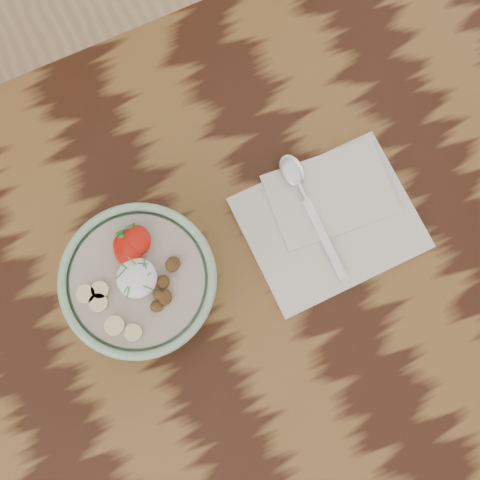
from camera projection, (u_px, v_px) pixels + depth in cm
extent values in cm
cube|color=black|center=(187.00, 337.00, 92.04)|extent=(160.00, 90.00, 4.00)
cylinder|color=#4C2D19|center=(440.00, 47.00, 141.98)|extent=(7.00, 7.00, 71.00)
cylinder|color=#88B790|center=(148.00, 291.00, 90.76)|extent=(8.55, 8.55, 1.22)
torus|color=#88B790|center=(137.00, 280.00, 81.00)|extent=(19.45, 19.45, 1.12)
cylinder|color=#BAAC9A|center=(138.00, 281.00, 81.60)|extent=(16.49, 16.49, 1.02)
ellipsoid|color=white|center=(137.00, 278.00, 80.19)|extent=(4.96, 4.96, 2.73)
ellipsoid|color=#B81108|center=(136.00, 240.00, 81.14)|extent=(3.51, 3.86, 1.93)
cone|color=#286623|center=(131.00, 228.00, 81.15)|extent=(1.40, 1.03, 1.52)
ellipsoid|color=#B81108|center=(126.00, 245.00, 81.10)|extent=(3.19, 3.51, 1.76)
cone|color=#286623|center=(121.00, 234.00, 81.07)|extent=(1.40, 1.03, 1.52)
ellipsoid|color=#B81108|center=(128.00, 250.00, 80.90)|extent=(3.46, 3.81, 1.90)
cone|color=#286623|center=(123.00, 238.00, 80.90)|extent=(1.40, 1.03, 1.52)
cylinder|color=beige|center=(86.00, 294.00, 80.34)|extent=(2.31, 2.31, 0.70)
cylinder|color=beige|center=(100.00, 290.00, 80.44)|extent=(2.15, 2.15, 0.70)
cylinder|color=beige|center=(115.00, 326.00, 79.55)|extent=(2.43, 2.43, 0.70)
cylinder|color=beige|center=(98.00, 303.00, 80.12)|extent=(2.28, 2.28, 0.70)
cylinder|color=beige|center=(133.00, 333.00, 79.38)|extent=(2.14, 2.14, 0.70)
ellipsoid|color=brown|center=(163.00, 282.00, 80.50)|extent=(2.06, 2.13, 1.16)
ellipsoid|color=brown|center=(173.00, 262.00, 81.00)|extent=(2.13, 2.11, 1.20)
ellipsoid|color=brown|center=(165.00, 297.00, 79.97)|extent=(2.61, 2.63, 1.03)
ellipsoid|color=brown|center=(156.00, 305.00, 80.05)|extent=(1.45, 1.52, 0.85)
ellipsoid|color=brown|center=(157.00, 307.00, 79.85)|extent=(2.05, 1.89, 1.22)
ellipsoid|color=brown|center=(173.00, 264.00, 80.79)|extent=(2.64, 2.55, 1.18)
ellipsoid|color=brown|center=(159.00, 295.00, 80.14)|extent=(1.88, 2.05, 1.20)
cylinder|color=#367A34|center=(132.00, 260.00, 79.57)|extent=(0.68, 1.17, 0.22)
cylinder|color=#367A34|center=(148.00, 288.00, 78.89)|extent=(1.02, 1.07, 0.23)
cylinder|color=#367A34|center=(143.00, 277.00, 79.17)|extent=(0.34, 1.34, 0.23)
cylinder|color=#367A34|center=(145.00, 265.00, 79.47)|extent=(0.33, 1.10, 0.22)
cylinder|color=#367A34|center=(128.00, 292.00, 78.79)|extent=(1.03, 1.34, 0.23)
cylinder|color=#367A34|center=(131.00, 269.00, 79.35)|extent=(1.39, 0.79, 0.23)
cylinder|color=#367A34|center=(121.00, 274.00, 79.24)|extent=(1.71, 0.77, 0.24)
cylinder|color=#367A34|center=(124.00, 266.00, 79.42)|extent=(1.03, 1.54, 0.24)
cylinder|color=#367A34|center=(143.00, 264.00, 79.49)|extent=(1.15, 0.76, 0.22)
cylinder|color=#367A34|center=(144.00, 263.00, 79.52)|extent=(0.78, 1.01, 0.22)
cylinder|color=#367A34|center=(128.00, 286.00, 78.92)|extent=(1.47, 1.10, 0.24)
cylinder|color=#367A34|center=(147.00, 276.00, 79.18)|extent=(1.27, 0.51, 0.22)
cube|color=silver|center=(330.00, 223.00, 92.90)|extent=(23.38, 19.01, 0.89)
cube|color=silver|center=(330.00, 194.00, 93.03)|extent=(17.83, 13.00, 0.53)
cube|color=silver|center=(324.00, 239.00, 91.24)|extent=(1.33, 12.16, 0.37)
cylinder|color=silver|center=(301.00, 190.00, 92.51)|extent=(0.78, 3.18, 0.74)
ellipsoid|color=silver|center=(292.00, 170.00, 92.96)|extent=(3.30, 4.89, 1.01)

